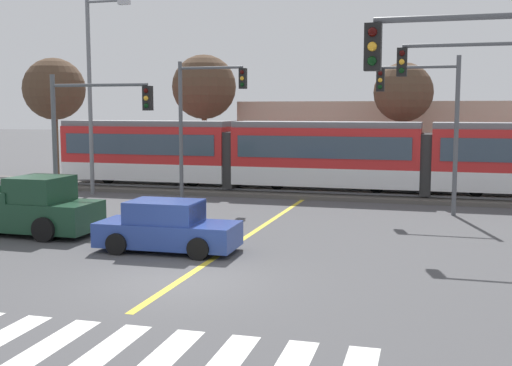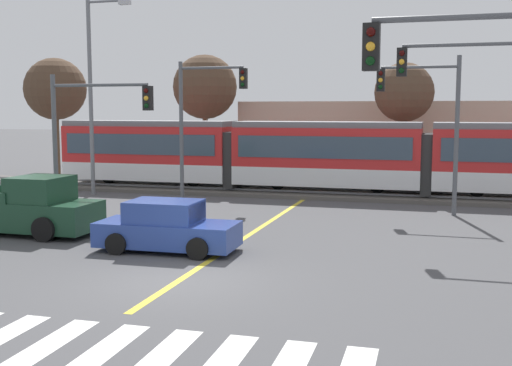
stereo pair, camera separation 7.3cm
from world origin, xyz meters
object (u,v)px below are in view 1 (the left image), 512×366
Objects in this scene: traffic_light_far_left at (202,109)px; pickup_truck at (24,209)px; bare_tree_east at (403,93)px; sedan_crossing at (167,228)px; traffic_light_near_right at (496,112)px; street_lamp_west at (93,85)px; bare_tree_far_west at (54,89)px; traffic_light_mid_right at (487,104)px; traffic_light_mid_left at (88,122)px; traffic_light_far_right at (430,112)px; bare_tree_west at (204,87)px; light_rail_tram at (326,154)px.

pickup_truck is at bearing -108.89° from traffic_light_far_left.
traffic_light_far_left is 0.95× the size of bare_tree_east.
traffic_light_near_right is at bearing -28.48° from sedan_crossing.
traffic_light_near_right is 0.66× the size of street_lamp_west.
bare_tree_far_west is (-9.32, 16.17, 4.57)m from pickup_truck.
traffic_light_mid_right reaches higher than traffic_light_mid_left.
sedan_crossing is 0.67× the size of traffic_light_far_left.
sedan_crossing is 12.21m from traffic_light_far_right.
bare_tree_west reaches higher than traffic_light_mid_left.
traffic_light_far_left is (3.06, 8.95, 3.37)m from pickup_truck.
traffic_light_far_right is (7.32, 9.14, 3.43)m from sedan_crossing.
bare_tree_far_west is at bearing -166.77° from bare_tree_west.
bare_tree_east is at bearing 43.18° from traffic_light_far_left.
traffic_light_near_right is at bearing -21.96° from pickup_truck.
sedan_crossing is 0.67× the size of traffic_light_far_right.
traffic_light_far_left is 11.67m from bare_tree_east.
bare_tree_far_west is (-23.82, 22.02, 1.24)m from traffic_light_near_right.
bare_tree_east is at bearing 2.04° from bare_tree_far_west.
light_rail_tram is 10.82m from bare_tree_west.
traffic_light_near_right is (14.50, -5.85, 3.33)m from pickup_truck.
traffic_light_mid_left is (-13.87, 9.11, -0.46)m from traffic_light_near_right.
light_rail_tram reaches higher than sedan_crossing.
bare_tree_east is at bearing 97.38° from traffic_light_near_right.
bare_tree_west reaches higher than traffic_light_far_left.
traffic_light_near_right is 18.70m from traffic_light_far_left.
bare_tree_east is (14.43, 7.18, -0.32)m from street_lamp_west.
bare_tree_west is at bearing 134.41° from traffic_light_mid_right.
bare_tree_east is at bearing 51.33° from traffic_light_mid_left.
street_lamp_west reaches higher than pickup_truck.
traffic_light_mid_left reaches higher than sedan_crossing.
traffic_light_far_left reaches higher than traffic_light_far_right.
bare_tree_far_west is at bearing 135.01° from street_lamp_west.
traffic_light_mid_right is (0.40, 8.59, 0.22)m from traffic_light_near_right.
light_rail_tram reaches higher than pickup_truck.
light_rail_tram is 3.82× the size of bare_tree_far_west.
traffic_light_far_right is at bearing 31.54° from pickup_truck.
pickup_truck is (-5.77, 1.11, 0.14)m from sedan_crossing.
traffic_light_mid_right reaches higher than traffic_light_near_right.
bare_tree_west is at bearing 73.35° from street_lamp_west.
sedan_crossing is 14.64m from street_lamp_west.
pickup_truck is at bearing -124.33° from bare_tree_east.
sedan_crossing is 0.44× the size of street_lamp_west.
traffic_light_far_right is at bearing -5.22° from traffic_light_far_left.
street_lamp_west is at bearing -44.99° from bare_tree_far_west.
traffic_light_mid_left reaches higher than pickup_truck.
pickup_truck is 0.81× the size of bare_tree_east.
traffic_light_far_left is 6.11m from street_lamp_west.
pickup_truck is at bearing -60.05° from bare_tree_far_west.
light_rail_tram is 12.10m from traffic_light_mid_left.
light_rail_tram is 15.04m from pickup_truck.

